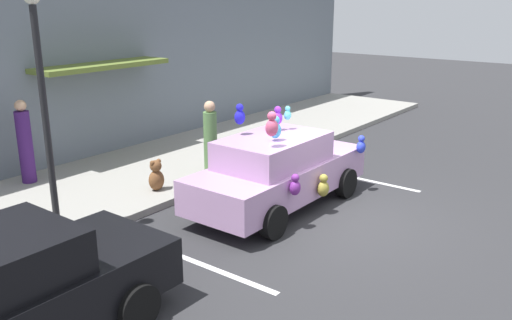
{
  "coord_description": "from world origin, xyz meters",
  "views": [
    {
      "loc": [
        -8.84,
        -4.84,
        4.17
      ],
      "look_at": [
        -0.18,
        1.81,
        0.9
      ],
      "focal_mm": 38.03,
      "sensor_mm": 36.0,
      "label": 1
    }
  ],
  "objects": [
    {
      "name": "plush_covered_car",
      "position": [
        -0.23,
        1.21,
        0.8
      ],
      "size": [
        4.35,
        1.99,
        2.21
      ],
      "color": "#BD90C0",
      "rests_on": "ground"
    },
    {
      "name": "parking_stripe_front",
      "position": [
        2.48,
        1.0,
        0.0
      ],
      "size": [
        0.12,
        3.6,
        0.01
      ],
      "primitive_type": "cube",
      "color": "silver",
      "rests_on": "ground"
    },
    {
      "name": "sidewalk",
      "position": [
        0.0,
        5.0,
        0.07
      ],
      "size": [
        24.0,
        4.0,
        0.15
      ],
      "primitive_type": "cube",
      "color": "gray",
      "rests_on": "ground"
    },
    {
      "name": "storefront_building",
      "position": [
        -0.0,
        7.14,
        3.19
      ],
      "size": [
        24.0,
        1.25,
        6.4
      ],
      "color": "slate",
      "rests_on": "ground"
    },
    {
      "name": "teddy_bear_on_sidewalk",
      "position": [
        -1.32,
        3.67,
        0.47
      ],
      "size": [
        0.36,
        0.3,
        0.69
      ],
      "color": "brown",
      "rests_on": "sidewalk"
    },
    {
      "name": "pedestrian_walking_past",
      "position": [
        0.17,
        3.41,
        1.0
      ],
      "size": [
        0.31,
        0.31,
        1.78
      ],
      "color": "#5B854B",
      "rests_on": "sidewalk"
    },
    {
      "name": "ground_plane",
      "position": [
        0.0,
        0.0,
        0.0
      ],
      "size": [
        60.0,
        60.0,
        0.0
      ],
      "primitive_type": "plane",
      "color": "#2D2D30"
    },
    {
      "name": "parking_stripe_rear",
      "position": [
        -3.05,
        1.0,
        0.0
      ],
      "size": [
        0.12,
        3.6,
        0.01
      ],
      "primitive_type": "cube",
      "color": "silver",
      "rests_on": "ground"
    },
    {
      "name": "street_lamp_post",
      "position": [
        -3.87,
        3.5,
        2.7
      ],
      "size": [
        0.28,
        0.28,
        4.2
      ],
      "color": "black",
      "rests_on": "sidewalk"
    },
    {
      "name": "pedestrian_near_shopfront",
      "position": [
        -2.71,
        6.38,
        1.05
      ],
      "size": [
        0.32,
        0.32,
        1.89
      ],
      "color": "#3D1B5E",
      "rests_on": "sidewalk"
    }
  ]
}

